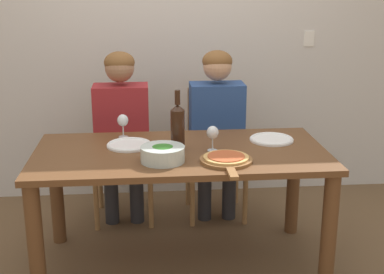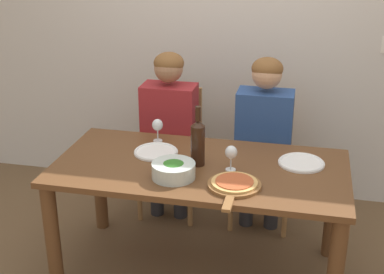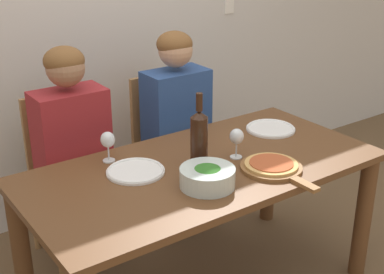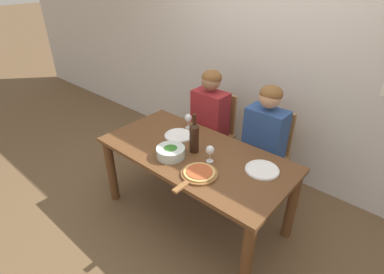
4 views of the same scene
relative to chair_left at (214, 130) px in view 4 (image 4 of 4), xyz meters
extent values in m
plane|color=brown|center=(0.37, -0.78, -0.50)|extent=(40.00, 40.00, 0.00)
cube|color=silver|center=(0.37, 0.43, 0.85)|extent=(10.00, 0.05, 2.70)
cube|color=brown|center=(0.37, -0.78, 0.22)|extent=(1.71, 0.85, 0.04)
cylinder|color=brown|center=(-0.43, -1.14, -0.15)|extent=(0.09, 0.09, 0.70)
cylinder|color=brown|center=(1.16, -1.14, -0.15)|extent=(0.09, 0.09, 0.70)
cylinder|color=brown|center=(-0.43, -0.41, -0.15)|extent=(0.09, 0.09, 0.70)
cylinder|color=brown|center=(1.16, -0.41, -0.15)|extent=(0.09, 0.09, 0.70)
cube|color=#9E7042|center=(0.00, -0.07, -0.06)|extent=(0.42, 0.42, 0.04)
cube|color=#9E7042|center=(0.00, 0.12, 0.19)|extent=(0.38, 0.03, 0.47)
cylinder|color=#9E7042|center=(-0.19, -0.26, -0.29)|extent=(0.04, 0.04, 0.42)
cylinder|color=#9E7042|center=(0.19, -0.26, -0.29)|extent=(0.04, 0.04, 0.42)
cylinder|color=#9E7042|center=(-0.19, 0.12, -0.29)|extent=(0.04, 0.04, 0.42)
cylinder|color=#9E7042|center=(0.19, 0.12, -0.29)|extent=(0.04, 0.04, 0.42)
cube|color=#9E7042|center=(0.67, -0.07, -0.06)|extent=(0.42, 0.42, 0.04)
cube|color=#9E7042|center=(0.67, 0.12, 0.19)|extent=(0.38, 0.03, 0.47)
cylinder|color=#9E7042|center=(0.48, -0.26, -0.29)|extent=(0.04, 0.04, 0.42)
cylinder|color=#9E7042|center=(0.86, -0.26, -0.29)|extent=(0.04, 0.04, 0.42)
cylinder|color=#9E7042|center=(0.48, 0.12, -0.29)|extent=(0.04, 0.04, 0.42)
cylinder|color=#9E7042|center=(0.86, 0.12, -0.29)|extent=(0.04, 0.04, 0.42)
cylinder|color=#28282D|center=(-0.09, -0.15, -0.27)|extent=(0.10, 0.10, 0.46)
cylinder|color=#28282D|center=(0.09, -0.15, -0.27)|extent=(0.10, 0.10, 0.46)
cube|color=maroon|center=(0.00, -0.09, 0.23)|extent=(0.38, 0.22, 0.54)
cylinder|color=maroon|center=(-0.20, -0.34, 0.08)|extent=(0.07, 0.31, 0.14)
cylinder|color=maroon|center=(0.20, -0.34, 0.08)|extent=(0.07, 0.31, 0.14)
sphere|color=#9E7051|center=(0.00, -0.09, 0.62)|extent=(0.20, 0.20, 0.20)
ellipsoid|color=brown|center=(0.00, -0.08, 0.65)|extent=(0.21, 0.21, 0.15)
cylinder|color=#28282D|center=(0.58, -0.15, -0.27)|extent=(0.10, 0.10, 0.46)
cylinder|color=#28282D|center=(0.76, -0.15, -0.27)|extent=(0.10, 0.10, 0.46)
cube|color=navy|center=(0.67, -0.09, 0.23)|extent=(0.38, 0.22, 0.54)
cylinder|color=navy|center=(0.47, -0.34, 0.08)|extent=(0.07, 0.31, 0.14)
cylinder|color=navy|center=(0.87, -0.34, 0.08)|extent=(0.07, 0.31, 0.14)
sphere|color=tan|center=(0.67, -0.09, 0.62)|extent=(0.20, 0.20, 0.20)
ellipsoid|color=brown|center=(0.67, -0.08, 0.65)|extent=(0.21, 0.21, 0.15)
cylinder|color=black|center=(0.35, -0.77, 0.36)|extent=(0.08, 0.08, 0.24)
cone|color=black|center=(0.35, -0.77, 0.49)|extent=(0.08, 0.08, 0.03)
cylinder|color=black|center=(0.35, -0.77, 0.55)|extent=(0.03, 0.03, 0.08)
cylinder|color=silver|center=(0.26, -0.96, 0.28)|extent=(0.24, 0.24, 0.09)
ellipsoid|color=#2D6B23|center=(0.26, -0.96, 0.28)|extent=(0.20, 0.20, 0.09)
cylinder|color=white|center=(0.07, -0.66, 0.24)|extent=(0.27, 0.27, 0.01)
torus|color=white|center=(0.07, -0.66, 0.25)|extent=(0.27, 0.27, 0.02)
cylinder|color=white|center=(0.94, -0.63, 0.24)|extent=(0.27, 0.27, 0.01)
torus|color=white|center=(0.94, -0.63, 0.25)|extent=(0.27, 0.27, 0.02)
cylinder|color=brown|center=(0.60, -1.00, 0.24)|extent=(0.29, 0.29, 0.02)
cube|color=brown|center=(0.60, -1.21, 0.24)|extent=(0.04, 0.14, 0.02)
cylinder|color=tan|center=(0.60, -1.00, 0.26)|extent=(0.25, 0.25, 0.01)
cylinder|color=#AD4C28|center=(0.60, -1.00, 0.27)|extent=(0.21, 0.21, 0.01)
cylinder|color=silver|center=(0.03, -0.48, 0.24)|extent=(0.06, 0.06, 0.01)
cylinder|color=silver|center=(0.03, -0.48, 0.28)|extent=(0.01, 0.01, 0.07)
ellipsoid|color=silver|center=(0.03, -0.48, 0.35)|extent=(0.07, 0.07, 0.08)
ellipsoid|color=maroon|center=(0.03, -0.48, 0.34)|extent=(0.06, 0.06, 0.03)
cylinder|color=silver|center=(0.55, -0.80, 0.24)|extent=(0.06, 0.06, 0.01)
cylinder|color=silver|center=(0.55, -0.80, 0.28)|extent=(0.01, 0.01, 0.07)
ellipsoid|color=silver|center=(0.55, -0.80, 0.35)|extent=(0.07, 0.07, 0.08)
ellipsoid|color=maroon|center=(0.55, -0.80, 0.34)|extent=(0.06, 0.06, 0.03)
camera|label=1|loc=(0.16, -3.75, 1.20)|focal=50.00mm
camera|label=2|loc=(0.94, -3.54, 1.57)|focal=50.00mm
camera|label=3|loc=(-1.00, -2.62, 1.32)|focal=50.00mm
camera|label=4|loc=(1.79, -2.45, 1.66)|focal=28.00mm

